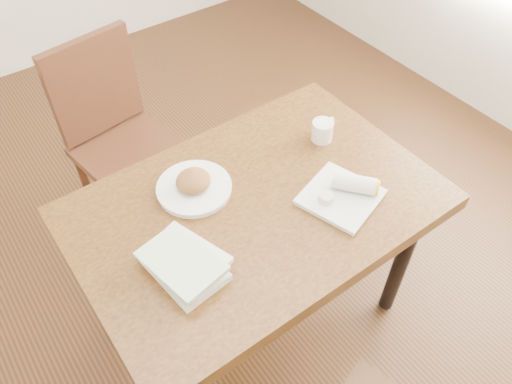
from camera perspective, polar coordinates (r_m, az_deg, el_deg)
ground at (r=2.28m, az=-0.00°, el=-13.80°), size 4.00×5.00×0.01m
table at (r=1.72m, az=-0.00°, el=-3.03°), size 1.20×0.81×0.75m
chair_far at (r=2.32m, az=-15.59°, el=6.78°), size 0.48×0.48×0.95m
plate_scone at (r=1.69m, az=-7.11°, el=0.74°), size 0.26×0.26×0.08m
coffee_mug at (r=1.88m, az=7.65°, el=7.04°), size 0.12×0.08×0.08m
plate_burrito at (r=1.68m, az=10.15°, el=-0.07°), size 0.29×0.29×0.08m
book_stack at (r=1.49m, az=-8.23°, el=-8.03°), size 0.23×0.28×0.06m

